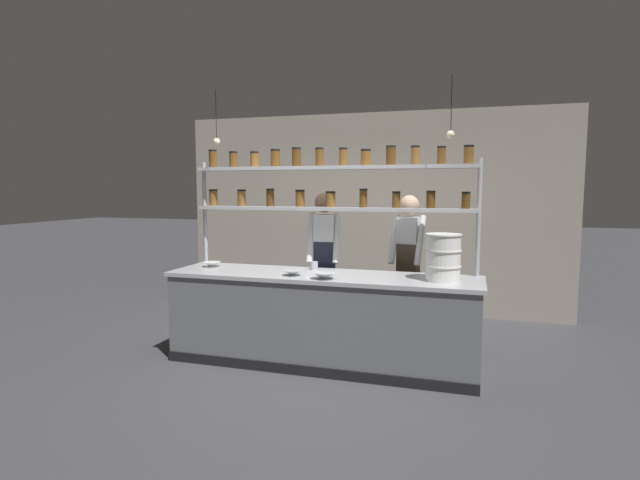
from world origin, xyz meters
The scene contains 12 objects.
ground_plane centered at (0.00, 0.00, 0.00)m, with size 40.00×40.00×0.00m, color #3D3D42.
back_wall centered at (0.00, 2.37, 1.41)m, with size 5.52×0.12×2.82m, color #9E9384.
prep_counter centered at (0.00, 0.00, 0.46)m, with size 3.12×0.76×0.92m.
spice_shelf_unit centered at (-0.01, 0.33, 1.76)m, with size 3.00×0.28×2.20m.
chef_left centered at (-0.13, 0.55, 1.00)m, with size 0.39×0.32×1.72m.
chef_center centered at (0.76, 0.75, 0.98)m, with size 0.40×0.33×1.70m.
container_stack centered at (1.17, -0.03, 1.14)m, with size 0.33×0.33×0.44m.
prep_bowl_near_left centered at (0.10, -0.25, 0.95)m, with size 0.22×0.22×0.06m.
prep_bowl_center_front centered at (-0.25, -0.16, 0.94)m, with size 0.19×0.19×0.05m.
prep_bowl_center_back centered at (-1.27, 0.09, 0.95)m, with size 0.19×0.19×0.05m.
serving_cup_front centered at (-0.16, 0.25, 0.96)m, with size 0.08×0.08×0.08m.
pendant_light_row centered at (0.04, 0.00, 2.27)m, with size 2.41×0.07×0.56m.
Camera 1 is at (1.41, -4.69, 1.78)m, focal length 28.00 mm.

